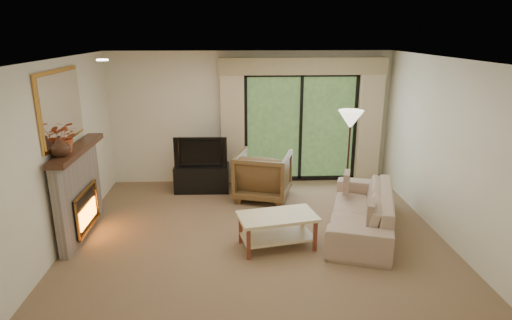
{
  "coord_description": "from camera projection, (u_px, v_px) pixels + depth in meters",
  "views": [
    {
      "loc": [
        -0.31,
        -5.83,
        2.96
      ],
      "look_at": [
        0.0,
        0.3,
        1.1
      ],
      "focal_mm": 30.0,
      "sensor_mm": 36.0,
      "label": 1
    }
  ],
  "objects": [
    {
      "name": "floor",
      "position": [
        257.0,
        235.0,
        6.44
      ],
      "size": [
        5.5,
        5.5,
        0.0
      ],
      "primitive_type": "plane",
      "color": "#85684B",
      "rests_on": "ground"
    },
    {
      "name": "ceiling",
      "position": [
        257.0,
        59.0,
        5.69
      ],
      "size": [
        5.5,
        5.5,
        0.0
      ],
      "primitive_type": "plane",
      "rotation": [
        3.14,
        0.0,
        0.0
      ],
      "color": "white",
      "rests_on": "ground"
    },
    {
      "name": "wall_back",
      "position": [
        250.0,
        118.0,
        8.45
      ],
      "size": [
        5.0,
        0.0,
        5.0
      ],
      "primitive_type": "plane",
      "rotation": [
        1.57,
        0.0,
        0.0
      ],
      "color": "#F6EDCD",
      "rests_on": "ground"
    },
    {
      "name": "wall_front",
      "position": [
        273.0,
        232.0,
        3.68
      ],
      "size": [
        5.0,
        0.0,
        5.0
      ],
      "primitive_type": "plane",
      "rotation": [
        -1.57,
        0.0,
        0.0
      ],
      "color": "#F6EDCD",
      "rests_on": "ground"
    },
    {
      "name": "wall_left",
      "position": [
        60.0,
        155.0,
        5.93
      ],
      "size": [
        0.0,
        5.0,
        5.0
      ],
      "primitive_type": "plane",
      "rotation": [
        1.57,
        0.0,
        1.57
      ],
      "color": "#F6EDCD",
      "rests_on": "ground"
    },
    {
      "name": "wall_right",
      "position": [
        446.0,
        150.0,
        6.2
      ],
      "size": [
        0.0,
        5.0,
        5.0
      ],
      "primitive_type": "plane",
      "rotation": [
        1.57,
        0.0,
        -1.57
      ],
      "color": "#F6EDCD",
      "rests_on": "ground"
    },
    {
      "name": "fireplace",
      "position": [
        79.0,
        191.0,
        6.31
      ],
      "size": [
        0.24,
        1.7,
        1.37
      ],
      "primitive_type": null,
      "color": "gray",
      "rests_on": "floor"
    },
    {
      "name": "mirror",
      "position": [
        61.0,
        107.0,
        5.93
      ],
      "size": [
        0.07,
        1.45,
        1.02
      ],
      "primitive_type": null,
      "color": "gold",
      "rests_on": "wall_left"
    },
    {
      "name": "sliding_door",
      "position": [
        301.0,
        128.0,
        8.51
      ],
      "size": [
        2.26,
        0.1,
        2.16
      ],
      "primitive_type": null,
      "color": "black",
      "rests_on": "floor"
    },
    {
      "name": "curtain_left",
      "position": [
        233.0,
        125.0,
        8.31
      ],
      "size": [
        0.45,
        0.18,
        2.35
      ],
      "primitive_type": "cube",
      "color": "#CBB68F",
      "rests_on": "floor"
    },
    {
      "name": "curtain_right",
      "position": [
        369.0,
        124.0,
        8.45
      ],
      "size": [
        0.45,
        0.18,
        2.35
      ],
      "primitive_type": "cube",
      "color": "#CBB68F",
      "rests_on": "floor"
    },
    {
      "name": "cornice",
      "position": [
        303.0,
        66.0,
        8.07
      ],
      "size": [
        3.2,
        0.24,
        0.32
      ],
      "primitive_type": "cube",
      "color": "tan",
      "rests_on": "wall_back"
    },
    {
      "name": "media_console",
      "position": [
        202.0,
        178.0,
        8.19
      ],
      "size": [
        1.04,
        0.49,
        0.51
      ],
      "primitive_type": "cube",
      "rotation": [
        0.0,
        0.0,
        -0.03
      ],
      "color": "black",
      "rests_on": "floor"
    },
    {
      "name": "tv",
      "position": [
        201.0,
        151.0,
        8.03
      ],
      "size": [
        0.99,
        0.16,
        0.57
      ],
      "primitive_type": "imported",
      "rotation": [
        0.0,
        0.0,
        -0.03
      ],
      "color": "black",
      "rests_on": "media_console"
    },
    {
      "name": "armchair",
      "position": [
        263.0,
        175.0,
        7.78
      ],
      "size": [
        1.16,
        1.18,
        0.87
      ],
      "primitive_type": "imported",
      "rotation": [
        0.0,
        0.0,
        2.86
      ],
      "color": "brown",
      "rests_on": "floor"
    },
    {
      "name": "sofa",
      "position": [
        361.0,
        210.0,
        6.54
      ],
      "size": [
        1.52,
        2.41,
        0.66
      ],
      "primitive_type": "imported",
      "rotation": [
        0.0,
        0.0,
        -1.88
      ],
      "color": "tan",
      "rests_on": "floor"
    },
    {
      "name": "pillow_near",
      "position": [
        371.0,
        214.0,
        5.86
      ],
      "size": [
        0.21,
        0.38,
        0.37
      ],
      "primitive_type": "cube",
      "rotation": [
        0.0,
        0.0,
        -0.31
      ],
      "color": "#4C2E23",
      "rests_on": "sofa"
    },
    {
      "name": "pillow_far",
      "position": [
        346.0,
        182.0,
        7.1
      ],
      "size": [
        0.2,
        0.37,
        0.35
      ],
      "primitive_type": "cube",
      "rotation": [
        0.0,
        0.0,
        -0.31
      ],
      "color": "#4C2E23",
      "rests_on": "sofa"
    },
    {
      "name": "coffee_table",
      "position": [
        277.0,
        231.0,
        6.05
      ],
      "size": [
        1.18,
        0.8,
        0.49
      ],
      "primitive_type": null,
      "rotation": [
        0.0,
        0.0,
        0.2
      ],
      "color": "beige",
      "rests_on": "floor"
    },
    {
      "name": "floor_lamp",
      "position": [
        348.0,
        156.0,
        7.63
      ],
      "size": [
        0.48,
        0.48,
        1.64
      ],
      "primitive_type": null,
      "rotation": [
        0.0,
        0.0,
        0.1
      ],
      "color": "white",
      "rests_on": "floor"
    },
    {
      "name": "vase",
      "position": [
        60.0,
        146.0,
        5.61
      ],
      "size": [
        0.28,
        0.28,
        0.27
      ],
      "primitive_type": "imported",
      "rotation": [
        0.0,
        0.0,
        -0.06
      ],
      "color": "#402518",
      "rests_on": "fireplace"
    },
    {
      "name": "branches",
      "position": [
        64.0,
        137.0,
        5.76
      ],
      "size": [
        0.41,
        0.36,
        0.44
      ],
      "primitive_type": "imported",
      "rotation": [
        0.0,
        0.0,
        0.05
      ],
      "color": "#BA4E25",
      "rests_on": "fireplace"
    }
  ]
}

